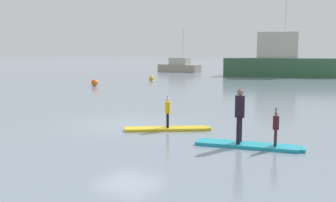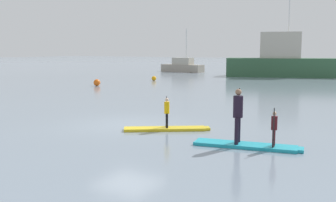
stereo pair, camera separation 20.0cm
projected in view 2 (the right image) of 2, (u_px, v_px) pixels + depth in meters
ground_plane at (128, 124)px, 15.85m from camera, size 240.00×240.00×0.00m
paddleboard_near at (167, 129)px, 14.68m from camera, size 2.90×2.26×0.10m
paddler_child_solo at (167, 111)px, 14.61m from camera, size 0.29×0.34×1.15m
paddleboard_far at (247, 146)px, 12.13m from camera, size 3.34×1.32×0.10m
paddler_adult at (238, 112)px, 12.10m from camera, size 0.35×0.52×1.70m
paddler_child_front at (274, 127)px, 11.77m from camera, size 0.22×0.37×1.18m
fishing_boat_white_large at (282, 61)px, 43.14m from camera, size 12.34×6.76×11.28m
motor_boat_small_navy at (182, 66)px, 52.49m from camera, size 6.15×2.20×5.66m
mooring_buoy_near at (154, 78)px, 37.82m from camera, size 0.45×0.45×0.45m
mooring_buoy_mid at (97, 83)px, 32.35m from camera, size 0.56×0.56×0.56m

